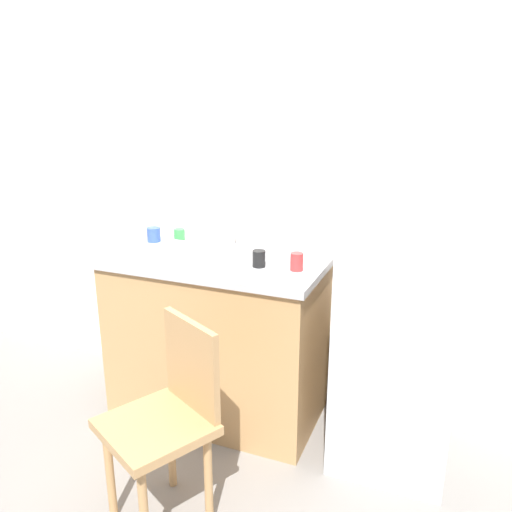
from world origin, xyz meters
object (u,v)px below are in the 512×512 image
at_px(dish_tray, 182,250).
at_px(cup_green, 180,237).
at_px(refrigerator, 399,344).
at_px(chair, 168,415).
at_px(cup_black, 259,259).
at_px(cup_blue, 154,235).
at_px(cup_red, 297,262).

distance_m(dish_tray, cup_green, 0.22).
relative_size(refrigerator, chair, 1.37).
bearing_deg(cup_black, chair, -99.05).
distance_m(cup_green, cup_blue, 0.17).
bearing_deg(cup_red, refrigerator, 4.51).
bearing_deg(refrigerator, dish_tray, -178.60).
distance_m(chair, cup_red, 0.94).
bearing_deg(cup_blue, chair, -55.83).
xyz_separation_m(cup_blue, cup_black, (0.74, -0.20, 0.00)).
height_order(cup_blue, cup_red, cup_red).
distance_m(refrigerator, cup_black, 0.80).
bearing_deg(cup_red, chair, -112.56).
xyz_separation_m(cup_green, cup_blue, (-0.17, -0.01, -0.00)).
relative_size(chair, cup_red, 10.03).
height_order(cup_green, cup_red, same).
height_order(chair, dish_tray, dish_tray).
bearing_deg(refrigerator, chair, -136.41).
bearing_deg(cup_green, cup_black, -20.10).
height_order(refrigerator, chair, refrigerator).
bearing_deg(dish_tray, chair, -65.42).
bearing_deg(dish_tray, cup_green, 122.54).
relative_size(cup_blue, cup_red, 0.94).
bearing_deg(dish_tray, cup_red, -1.05).
bearing_deg(refrigerator, cup_red, -175.49).
distance_m(refrigerator, cup_red, 0.64).
bearing_deg(cup_black, cup_green, 159.90).
height_order(dish_tray, cup_black, cup_black).
relative_size(cup_blue, cup_black, 0.99).
distance_m(refrigerator, chair, 1.14).
height_order(refrigerator, cup_red, refrigerator).
relative_size(refrigerator, dish_tray, 4.35).
distance_m(refrigerator, cup_blue, 1.51).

